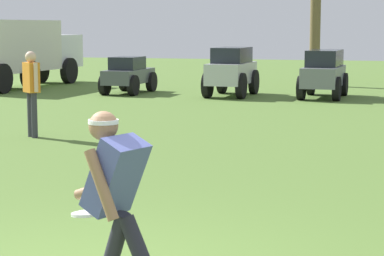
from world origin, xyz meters
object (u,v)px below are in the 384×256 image
(frisbee_thrower, at_px, (117,199))
(box_truck, at_px, (24,50))
(parked_car_slot_a, at_px, (128,74))
(parked_car_slot_b, at_px, (232,70))
(parked_car_slot_c, at_px, (324,72))
(frisbee_in_flight, at_px, (88,213))
(teammate_near_sideline, at_px, (32,86))

(frisbee_thrower, bearing_deg, box_truck, 119.60)
(parked_car_slot_a, xyz_separation_m, parked_car_slot_b, (3.18, -0.03, 0.18))
(parked_car_slot_a, bearing_deg, parked_car_slot_c, 1.21)
(frisbee_in_flight, relative_size, teammate_near_sideline, 0.23)
(teammate_near_sideline, height_order, parked_car_slot_b, teammate_near_sideline)
(frisbee_thrower, bearing_deg, parked_car_slot_c, 90.29)
(parked_car_slot_b, xyz_separation_m, box_truck, (-7.22, 1.14, 0.49))
(parked_car_slot_c, bearing_deg, frisbee_in_flight, -91.04)
(frisbee_in_flight, xyz_separation_m, parked_car_slot_a, (-5.51, 16.02, -0.02))
(teammate_near_sideline, bearing_deg, parked_car_slot_b, 78.88)
(frisbee_thrower, height_order, box_truck, box_truck)
(teammate_near_sideline, bearing_deg, parked_car_slot_a, 99.00)
(parked_car_slot_b, relative_size, parked_car_slot_c, 0.98)
(frisbee_thrower, distance_m, parked_car_slot_c, 16.50)
(teammate_near_sideline, bearing_deg, box_truck, 118.47)
(frisbee_in_flight, relative_size, parked_car_slot_b, 0.15)
(frisbee_thrower, height_order, parked_car_slot_b, frisbee_thrower)
(frisbee_thrower, bearing_deg, parked_car_slot_a, 109.77)
(frisbee_in_flight, bearing_deg, box_truck, 119.16)
(frisbee_in_flight, height_order, teammate_near_sideline, teammate_near_sideline)
(teammate_near_sideline, relative_size, box_truck, 0.26)
(frisbee_in_flight, bearing_deg, parked_car_slot_b, 98.31)
(frisbee_in_flight, bearing_deg, parked_car_slot_a, 108.99)
(parked_car_slot_a, relative_size, parked_car_slot_b, 0.93)
(parked_car_slot_c, xyz_separation_m, box_truck, (-9.85, 0.98, 0.51))
(parked_car_slot_a, height_order, box_truck, box_truck)
(frisbee_thrower, xyz_separation_m, parked_car_slot_c, (-0.08, 16.50, -0.07))
(teammate_near_sideline, distance_m, parked_car_slot_c, 10.10)
(frisbee_thrower, relative_size, frisbee_in_flight, 3.99)
(frisbee_in_flight, relative_size, parked_car_slot_c, 0.14)
(frisbee_in_flight, distance_m, box_truck, 19.62)
(frisbee_in_flight, height_order, parked_car_slot_a, parked_car_slot_a)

